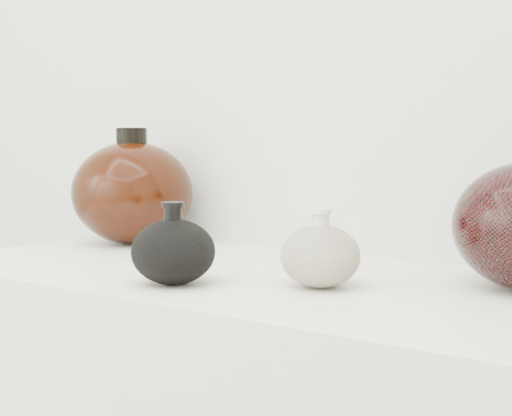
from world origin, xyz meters
The scene contains 3 objects.
black_gourd_vase centered at (-0.10, 0.81, 0.95)m, with size 0.14×0.14×0.12m.
cream_gourd_vase centered at (0.09, 0.91, 0.95)m, with size 0.13×0.13×0.11m.
left_round_pot centered at (-0.44, 1.08, 1.00)m, with size 0.29×0.29×0.23m.
Camera 1 is at (0.58, 0.03, 1.11)m, focal length 50.00 mm.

